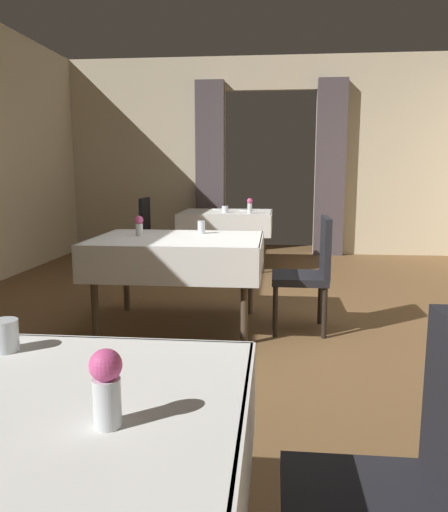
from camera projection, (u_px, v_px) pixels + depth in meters
ground at (261, 337)px, 3.95m from camera, size 10.08×10.08×0.00m
wall_back at (270, 156)px, 7.80m from camera, size 6.40×0.27×3.00m
dining_table_mid at (178, 248)px, 4.15m from camera, size 1.39×1.07×0.75m
dining_table_far at (227, 219)px, 6.79m from camera, size 1.22×1.05×0.75m
chair_near_right at (404, 487)px, 1.25m from camera, size 0.44×0.44×0.93m
chair_mid_right at (310, 268)px, 4.04m from camera, size 0.44×0.44×0.93m
chair_far_left at (154, 229)px, 6.85m from camera, size 0.44×0.44×0.93m
flower_vase_near at (106, 385)px, 1.06m from camera, size 0.07×0.07×0.17m
glass_near_b at (4, 336)px, 1.52m from camera, size 0.08×0.08×0.10m
flower_vase_mid at (139, 225)px, 4.22m from camera, size 0.07×0.07×0.17m
glass_mid_b at (201, 227)px, 4.38m from camera, size 0.06×0.06×0.11m
flower_vase_far at (250, 205)px, 6.43m from camera, size 0.07×0.07×0.20m
plate_far_b at (221, 209)px, 7.09m from camera, size 0.23×0.23×0.01m
plate_far_c at (246, 210)px, 6.94m from camera, size 0.20×0.20×0.01m
glass_far_d at (225, 209)px, 6.60m from camera, size 0.08×0.08×0.09m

